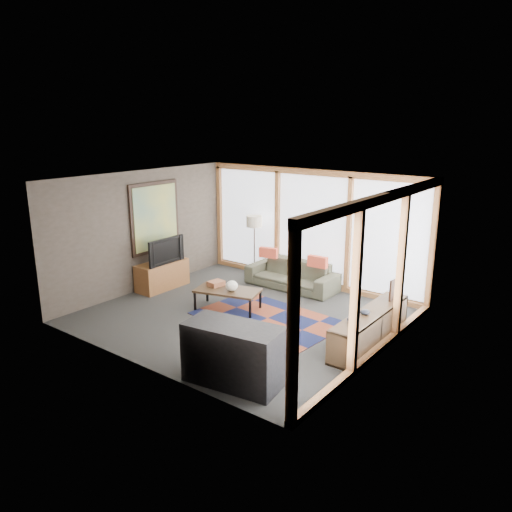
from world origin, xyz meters
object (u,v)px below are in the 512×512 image
Objects in this scene: television at (163,250)px; bar_counter at (234,354)px; coffee_table at (228,300)px; tv_console at (162,275)px; sofa at (292,275)px; floor_lamp at (254,247)px; bookshelf at (370,327)px.

television is 4.41m from bar_counter.
coffee_table is 1.25× the size of television.
bar_counter reaches higher than tv_console.
coffee_table is at bearing -94.23° from television.
television reaches higher than coffee_table.
sofa is 1.66× the size of coffee_table.
coffee_table is 2.84m from bar_counter.
floor_lamp is 4.96m from bar_counter.
television is (-4.78, -0.17, 0.60)m from bookshelf.
tv_console is 0.86× the size of bar_counter.
floor_lamp is at bearing 59.13° from tv_console.
bookshelf is 2.57m from bar_counter.
bar_counter reaches higher than coffee_table.
television is at bearing -140.46° from sofa.
coffee_table is at bearing 123.51° from bar_counter.
floor_lamp is 2.25m from coffee_table.
coffee_table is at bearing -98.06° from sofa.
bar_counter is at bearing -47.92° from coffee_table.
tv_console is at bearing 141.76° from bar_counter.
floor_lamp is 1.19× the size of coffee_table.
floor_lamp reaches higher than bookshelf.
sofa is at bearing -52.02° from television.
television reaches higher than bar_counter.
tv_console is at bearing -178.26° from bookshelf.
floor_lamp is at bearing 115.43° from bar_counter.
coffee_table is (-0.27, -1.87, -0.09)m from sofa.
sofa is 2.07× the size of television.
bar_counter is (1.90, -2.10, 0.23)m from coffee_table.
tv_console is 1.20× the size of television.
bookshelf is 4.88m from tv_console.
sofa reaches higher than coffee_table.
television is at bearing -118.34° from floor_lamp.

